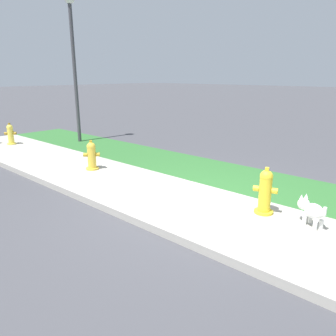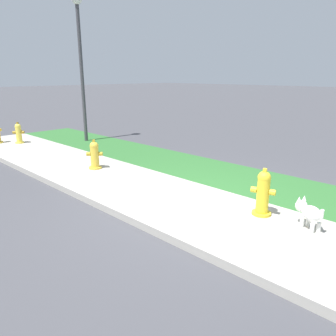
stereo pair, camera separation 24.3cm
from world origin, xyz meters
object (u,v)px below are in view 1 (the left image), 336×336
Objects in this scene: fire_hydrant_across_street at (265,192)px; small_white_dog at (311,210)px; fire_hydrant_far_end at (11,134)px; street_lamp at (73,46)px; fire_hydrant_at_driveway at (92,156)px.

fire_hydrant_across_street is 1.67× the size of small_white_dog.
street_lamp is at bearing 7.93° from fire_hydrant_far_end.
fire_hydrant_far_end is 3.35m from street_lamp.
fire_hydrant_across_street is 1.10× the size of fire_hydrant_at_driveway.
street_lamp reaches higher than small_white_dog.
fire_hydrant_far_end is 4.24m from fire_hydrant_at_driveway.
fire_hydrant_far_end is 0.99× the size of fire_hydrant_at_driveway.
street_lamp reaches higher than fire_hydrant_far_end.
fire_hydrant_far_end reaches higher than small_white_dog.
fire_hydrant_across_street is 0.72m from small_white_dog.
street_lamp is at bearing 152.01° from fire_hydrant_across_street.
fire_hydrant_far_end is 0.15× the size of street_lamp.
fire_hydrant_at_driveway is at bearing 27.69° from small_white_dog.
fire_hydrant_at_driveway reaches higher than small_white_dog.
street_lamp is (1.15, 1.73, 2.63)m from fire_hydrant_far_end.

